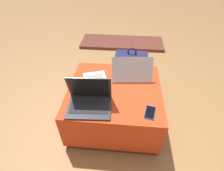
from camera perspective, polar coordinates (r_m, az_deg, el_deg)
ground_plane at (r=1.83m, az=0.77°, el=-10.49°), size 14.00×14.00×0.00m
ottoman at (r=1.68m, az=0.83°, el=-6.09°), size 0.82×0.77×0.40m
laptop_near at (r=1.37m, az=-7.41°, el=-4.88°), size 0.35×0.27×0.25m
laptop_far at (r=1.64m, az=6.36°, el=3.98°), size 0.38×0.26×0.22m
cell_phone at (r=1.37m, az=12.29°, el=-8.57°), size 0.10×0.15×0.01m
backpack at (r=2.06m, az=6.01°, el=4.56°), size 0.36×0.22×0.54m
paper_sheet at (r=1.62m, az=-5.28°, el=1.46°), size 0.29×0.35×0.00m
fireplace_hearth at (r=3.14m, az=3.28°, el=13.86°), size 1.40×0.50×0.04m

